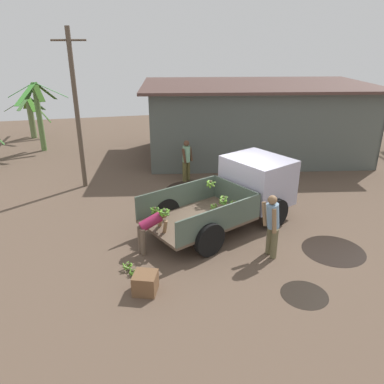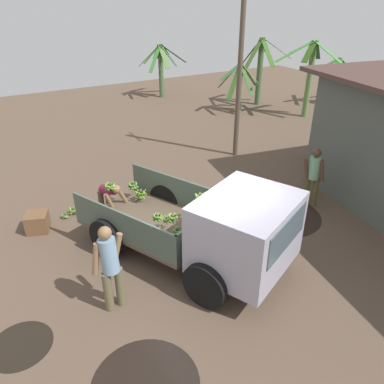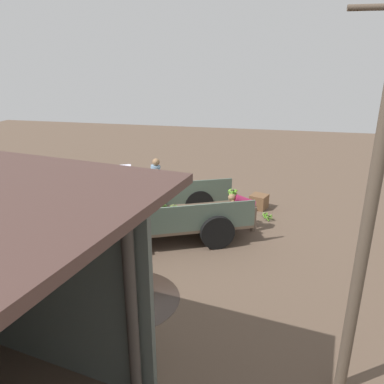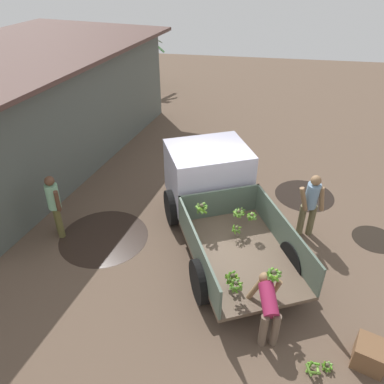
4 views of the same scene
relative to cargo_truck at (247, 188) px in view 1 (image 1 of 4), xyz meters
name	(u,v)px [view 1 (image 1 of 4)]	position (x,y,z in m)	size (l,w,h in m)	color
ground	(231,220)	(-0.50, -0.14, -1.02)	(36.00, 36.00, 0.00)	brown
mud_patch_0	(333,251)	(1.62, -2.49, -1.02)	(1.67, 1.67, 0.01)	black
mud_patch_1	(304,295)	(-0.08, -4.03, -1.02)	(1.06, 1.06, 0.01)	black
mud_patch_2	(193,190)	(-1.10, 2.56, -1.02)	(2.18, 2.18, 0.01)	#2C201A
cargo_truck	(247,188)	(0.00, 0.00, 0.00)	(5.08, 3.75, 1.88)	brown
warehouse_shed	(266,104)	(3.30, 6.45, 1.44)	(11.43, 7.87, 3.40)	#525953
utility_pole	(77,110)	(-5.10, 3.97, 1.92)	(1.16, 0.17, 5.71)	brown
banana_palm_1	(369,120)	(9.17, 6.59, 0.37)	(2.30, 2.07, 2.57)	#4D6638
banana_palm_4	(31,116)	(-8.24, 12.48, 0.22)	(2.45, 2.59, 2.33)	#6A7E4C
banana_palm_6	(39,114)	(-7.32, 9.58, 0.85)	(2.73, 2.72, 3.37)	#5E8144
person_foreground_visitor	(272,223)	(-0.18, -2.33, -0.06)	(0.42, 0.67, 1.74)	brown
person_worker_loading	(150,227)	(-3.19, -1.36, -0.33)	(0.85, 0.68, 1.10)	brown
person_bystander_near_shed	(186,159)	(-1.13, 3.65, -0.10)	(0.55, 0.49, 1.66)	brown
banana_bunch_on_ground_0	(133,272)	(-3.77, -2.42, -0.93)	(0.21, 0.21, 0.15)	#4C4531
banana_bunch_on_ground_1	(128,266)	(-3.87, -2.16, -0.90)	(0.27, 0.27, 0.20)	brown
wooden_crate_0	(145,283)	(-3.53, -3.12, -0.78)	(0.51, 0.51, 0.47)	brown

